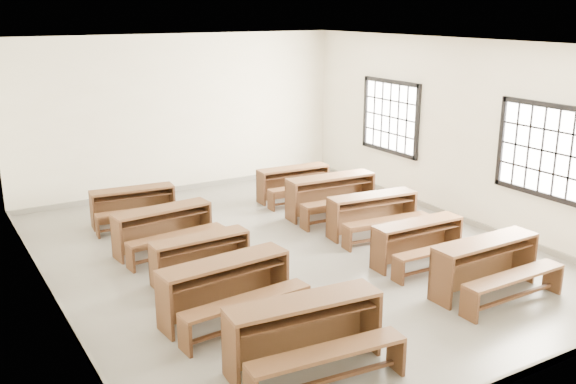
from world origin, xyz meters
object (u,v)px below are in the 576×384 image
desk_set_8 (332,193)px  desk_set_4 (134,204)px  desk_set_7 (374,212)px  desk_set_3 (164,226)px  desk_set_1 (227,285)px  desk_set_5 (488,263)px  desk_set_0 (306,330)px  desk_set_6 (419,240)px  desk_set_9 (294,181)px  desk_set_2 (202,255)px

desk_set_8 → desk_set_4: bearing=160.5°
desk_set_7 → desk_set_3: bearing=167.4°
desk_set_8 → desk_set_1: bearing=-138.1°
desk_set_5 → desk_set_0: bearing=-174.5°
desk_set_6 → desk_set_9: same height
desk_set_6 → desk_set_3: bearing=142.7°
desk_set_1 → desk_set_9: desk_set_1 is taller
desk_set_0 → desk_set_9: desk_set_0 is taller
desk_set_7 → desk_set_6: bearing=-93.2°
desk_set_3 → desk_set_8: (3.25, 0.10, 0.03)m
desk_set_2 → desk_set_6: desk_set_6 is taller
desk_set_3 → desk_set_5: desk_set_5 is taller
desk_set_0 → desk_set_6: (2.98, 1.56, -0.06)m
desk_set_6 → desk_set_8: bearing=87.0°
desk_set_4 → desk_set_5: size_ratio=0.92×
desk_set_4 → desk_set_7: (3.27, -2.60, 0.03)m
desk_set_0 → desk_set_9: bearing=64.9°
desk_set_5 → desk_set_7: desk_set_5 is taller
desk_set_5 → desk_set_6: size_ratio=1.11×
desk_set_2 → desk_set_4: desk_set_4 is taller
desk_set_4 → desk_set_5: bearing=-53.1°
desk_set_1 → desk_set_9: 5.13m
desk_set_5 → desk_set_7: 2.59m
desk_set_3 → desk_set_9: 3.47m
desk_set_5 → desk_set_9: bearing=88.8°
desk_set_6 → desk_set_1: bearing=-176.7°
desk_set_2 → desk_set_8: (3.19, 1.42, 0.07)m
desk_set_2 → desk_set_4: 2.84m
desk_set_1 → desk_set_2: bearing=76.0°
desk_set_5 → desk_set_9: size_ratio=1.09×
desk_set_3 → desk_set_1: bearing=-98.5°
desk_set_7 → desk_set_4: bearing=147.4°
desk_set_2 → desk_set_7: size_ratio=0.88×
desk_set_3 → desk_set_4: size_ratio=1.07×
desk_set_3 → desk_set_6: size_ratio=1.09×
desk_set_0 → desk_set_6: bearing=32.8°
desk_set_5 → desk_set_7: bearing=86.7°
desk_set_2 → desk_set_5: size_ratio=0.87×
desk_set_0 → desk_set_4: size_ratio=1.18×
desk_set_1 → desk_set_5: size_ratio=1.05×
desk_set_5 → desk_set_6: 1.23m
desk_set_3 → desk_set_5: bearing=-54.6°
desk_set_3 → desk_set_8: desk_set_8 is taller
desk_set_0 → desk_set_3: size_ratio=1.10×
desk_set_3 → desk_set_6: bearing=-44.0°
desk_set_3 → desk_set_7: 3.45m
desk_set_2 → desk_set_7: bearing=2.2°
desk_set_1 → desk_set_8: (3.40, 2.66, 0.00)m
desk_set_0 → desk_set_1: desk_set_0 is taller
desk_set_1 → desk_set_9: size_ratio=1.15×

